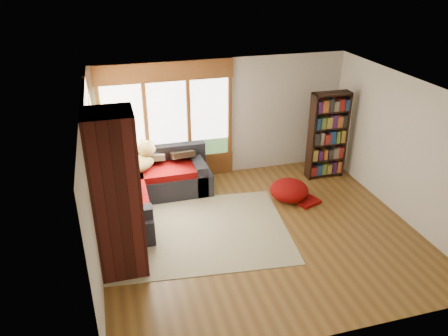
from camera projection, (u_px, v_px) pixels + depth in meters
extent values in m
plane|color=brown|center=(260.00, 232.00, 7.86)|extent=(5.50, 5.50, 0.00)
plane|color=white|center=(266.00, 91.00, 6.71)|extent=(5.50, 5.50, 0.00)
cube|color=silver|center=(223.00, 118.00, 9.45)|extent=(5.50, 0.04, 2.60)
cube|color=silver|center=(335.00, 256.00, 5.12)|extent=(5.50, 0.04, 2.60)
cube|color=silver|center=(92.00, 188.00, 6.63)|extent=(0.04, 5.00, 2.60)
cube|color=silver|center=(404.00, 149.00, 7.95)|extent=(0.04, 5.00, 2.60)
cube|color=brown|center=(168.00, 122.00, 9.11)|extent=(2.82, 0.10, 1.90)
cube|color=white|center=(168.00, 122.00, 9.11)|extent=(2.54, 0.09, 1.62)
cube|color=brown|center=(93.00, 154.00, 7.65)|extent=(0.10, 2.62, 1.90)
cube|color=white|center=(93.00, 154.00, 7.65)|extent=(0.09, 2.36, 1.62)
cube|color=#88A05A|center=(92.00, 117.00, 8.20)|extent=(0.03, 0.72, 0.90)
cube|color=#471914|center=(117.00, 196.00, 6.41)|extent=(0.70, 0.70, 2.60)
cube|color=black|center=(153.00, 182.00, 9.14)|extent=(2.20, 0.90, 0.42)
cube|color=black|center=(149.00, 158.00, 9.27)|extent=(2.20, 0.20, 0.38)
cube|color=black|center=(199.00, 172.00, 9.34)|extent=(0.20, 0.90, 0.60)
cube|color=maroon|center=(148.00, 173.00, 8.90)|extent=(1.90, 0.66, 0.12)
cube|color=black|center=(123.00, 201.00, 8.43)|extent=(0.90, 2.20, 0.42)
cube|color=black|center=(102.00, 185.00, 8.17)|extent=(0.20, 2.20, 0.38)
cube|color=black|center=(127.00, 225.00, 7.52)|extent=(0.90, 0.20, 0.60)
cube|color=maroon|center=(130.00, 197.00, 8.03)|extent=(0.66, 1.20, 0.12)
cube|color=maroon|center=(126.00, 174.00, 8.85)|extent=(0.66, 0.66, 0.12)
cube|color=beige|center=(197.00, 231.00, 7.86)|extent=(3.45, 2.78, 0.01)
cube|color=black|center=(344.00, 134.00, 9.53)|extent=(0.04, 0.28, 1.93)
cube|color=black|center=(311.00, 138.00, 9.34)|extent=(0.04, 0.28, 1.93)
cube|color=black|center=(325.00, 134.00, 9.55)|extent=(0.83, 0.02, 1.93)
cube|color=black|center=(323.00, 173.00, 9.83)|extent=(0.75, 0.26, 0.03)
cube|color=black|center=(325.00, 158.00, 9.67)|extent=(0.75, 0.26, 0.03)
cube|color=black|center=(327.00, 143.00, 9.51)|extent=(0.75, 0.26, 0.03)
cube|color=black|center=(328.00, 127.00, 9.35)|extent=(0.75, 0.26, 0.03)
cube|color=black|center=(330.00, 111.00, 9.19)|extent=(0.75, 0.26, 0.03)
cube|color=black|center=(332.00, 94.00, 9.03)|extent=(0.75, 0.26, 0.03)
cube|color=#726659|center=(328.00, 136.00, 9.42)|extent=(0.71, 0.20, 1.77)
ellipsoid|color=maroon|center=(289.00, 190.00, 8.80)|extent=(0.87, 0.87, 0.42)
ellipsoid|color=olive|center=(136.00, 165.00, 8.64)|extent=(1.01, 0.94, 0.29)
sphere|color=olive|center=(147.00, 153.00, 8.80)|extent=(0.48, 0.48, 0.34)
cone|color=olive|center=(144.00, 148.00, 8.69)|extent=(0.18, 0.18, 0.15)
ellipsoid|color=#3C2D1B|center=(125.00, 186.00, 7.86)|extent=(0.69, 0.91, 0.28)
sphere|color=#3C2D1B|center=(126.00, 172.00, 8.07)|extent=(0.39, 0.39, 0.33)
cone|color=#3C2D1B|center=(125.00, 167.00, 7.96)|extent=(0.14, 0.14, 0.14)
cube|color=#2D2215|center=(183.00, 149.00, 9.24)|extent=(0.45, 0.12, 0.45)
cube|color=#2D2215|center=(154.00, 152.00, 9.10)|extent=(0.45, 0.12, 0.45)
cube|color=#2D2215|center=(109.00, 167.00, 8.48)|extent=(0.45, 0.12, 0.45)
cube|color=#2D2215|center=(112.00, 193.00, 7.52)|extent=(0.45, 0.12, 0.45)
cube|color=maroon|center=(125.00, 155.00, 8.95)|extent=(0.42, 0.12, 0.42)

